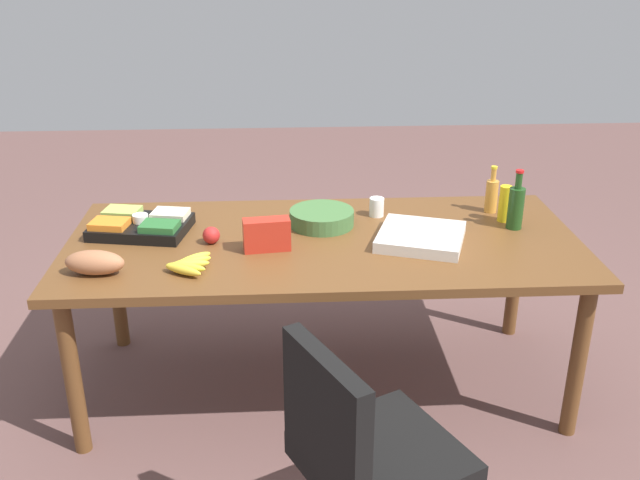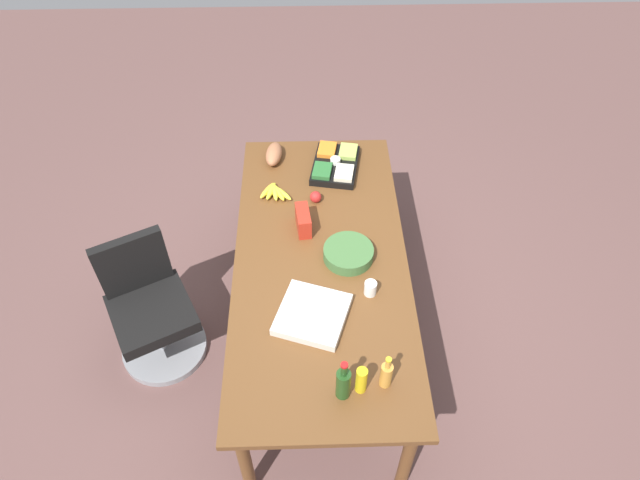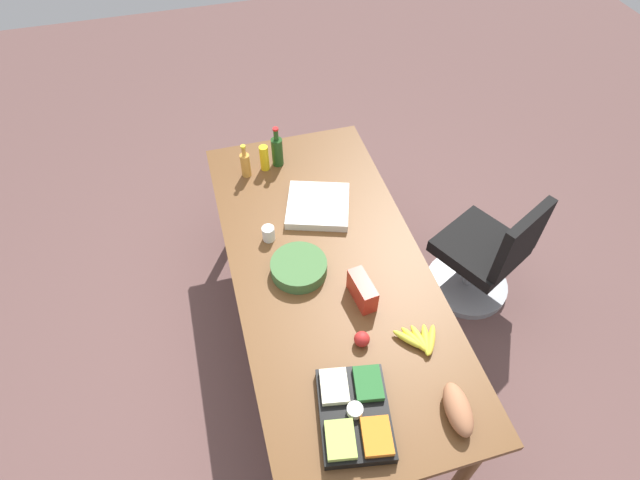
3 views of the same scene
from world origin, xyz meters
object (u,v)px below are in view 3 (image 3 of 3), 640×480
Objects in this scene: office_chair at (483,259)px; apple_red at (362,339)px; wine_bottle at (277,151)px; bread_loaf at (458,409)px; paper_cup at (268,233)px; veggie_tray at (355,413)px; conference_table at (328,273)px; banana_bunch at (420,340)px; dressing_bottle at (246,164)px; chip_bag_red at (362,290)px; salad_bowl at (299,267)px; pizza_box at (318,206)px; mustard_bottle at (264,158)px.

office_chair reaches higher than apple_red.
bread_loaf is at bearing -168.07° from wine_bottle.
paper_cup is 0.82m from apple_red.
veggie_tray is 5.19× the size of paper_cup.
veggie_tray reaches higher than conference_table.
dressing_bottle is at bearing 22.57° from banana_bunch.
chip_bag_red is 0.71m from bread_loaf.
office_chair is 2.97× the size of salad_bowl.
wine_bottle is 0.60× the size of veggie_tray.
apple_red is (-0.77, -0.29, -0.01)m from paper_cup.
pizza_box is 1.50× the size of bread_loaf.
banana_bunch is at bearing -153.11° from conference_table.
wine_bottle is at bearing 11.93° from bread_loaf.
dressing_bottle is 3.05× the size of apple_red.
paper_cup reaches higher than veggie_tray.
apple_red reaches higher than pizza_box.
office_chair is at bearing -97.80° from paper_cup.
chip_bag_red is 0.83× the size of bread_loaf.
chip_bag_red reaches higher than banana_bunch.
bread_loaf is 1.04× the size of dressing_bottle.
apple_red is at bearing -23.64° from veggie_tray.
chip_bag_red reaches higher than paper_cup.
banana_bunch is 0.96× the size of bread_loaf.
veggie_tray is at bearing -177.31° from salad_bowl.
conference_table is 0.31m from chip_bag_red.
banana_bunch is at bearing 129.49° from office_chair.
paper_cup is 0.39× the size of dressing_bottle.
wine_bottle is 1.39m from apple_red.
dressing_bottle is (0.75, 1.38, 0.51)m from office_chair.
office_chair is at bearing -86.08° from salad_bowl.
banana_bunch is (-0.65, 0.79, 0.44)m from office_chair.
office_chair is 1.58m from veggie_tray.
pizza_box is at bearing -163.11° from wine_bottle.
wine_bottle is at bearing 35.82° from pizza_box.
chip_bag_red is 0.86× the size of dressing_bottle.
chip_bag_red is at bearing -170.86° from wine_bottle.
paper_cup reaches higher than salad_bowl.
paper_cup is (-0.61, 0.19, -0.06)m from wine_bottle.
veggie_tray is at bearing 122.10° from banana_bunch.
conference_table is 0.64m from banana_bunch.
office_chair is at bearing -121.83° from mustard_bottle.
apple_red is at bearing 161.37° from chip_bag_red.
pizza_box is 0.48m from salad_bowl.
pizza_box is 1.56× the size of dressing_bottle.
veggie_tray is at bearing 156.36° from apple_red.
bread_loaf is 0.52m from apple_red.
pizza_box is 0.54m from dressing_bottle.
paper_cup is (0.27, 0.27, 0.12)m from conference_table.
paper_cup is at bearing 21.54° from salad_bowl.
salad_bowl is (0.93, 0.47, -0.01)m from bread_loaf.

